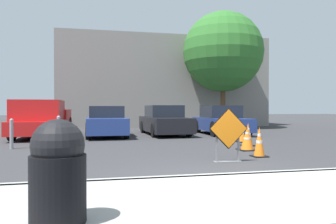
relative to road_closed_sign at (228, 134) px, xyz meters
The scene contains 18 objects.
ground_plane 8.15m from the road_closed_sign, 96.69° to the left, with size 96.00×96.00×0.00m, color #333335.
sidewalk_strip 3.40m from the road_closed_sign, 106.44° to the right, with size 25.14×2.56×0.14m.
curb_lip 2.24m from the road_closed_sign, 116.14° to the right, with size 25.14×0.20×0.14m.
road_closed_sign is the anchor object (origin of this frame).
traffic_cone_nearest 1.35m from the road_closed_sign, 29.42° to the left, with size 0.39×0.39×0.80m.
traffic_cone_second 2.46m from the road_closed_sign, 53.62° to the left, with size 0.53×0.53×0.73m.
traffic_cone_third 3.65m from the road_closed_sign, 56.62° to the left, with size 0.44×0.44×0.79m.
traffic_cone_fourth 4.87m from the road_closed_sign, 61.09° to the left, with size 0.44×0.44×0.65m.
traffic_cone_fifth 6.15m from the road_closed_sign, 63.17° to the left, with size 0.43×0.43×0.77m.
pickup_truck 9.71m from the road_closed_sign, 124.09° to the left, with size 2.16×5.54×1.63m.
parked_car_nearest 8.31m from the road_closed_sign, 108.54° to the left, with size 1.79×4.15×1.39m.
parked_car_second 8.34m from the road_closed_sign, 88.94° to the left, with size 1.92×4.57×1.43m.
parked_car_third 8.47m from the road_closed_sign, 69.60° to the left, with size 1.85×4.03×1.42m.
trash_bin 5.20m from the road_closed_sign, 131.84° to the right, with size 0.56×0.56×1.05m.
bollard_nearest 5.79m from the road_closed_sign, 137.91° to the left, with size 0.12×0.12×1.05m.
bollard_second 6.92m from the road_closed_sign, 145.89° to the left, with size 0.12×0.12×0.97m.
building_facade_backdrop 16.85m from the road_closed_sign, 84.17° to the left, with size 14.69×5.00×6.30m.
street_tree_behind_lot 14.11m from the road_closed_sign, 68.64° to the left, with size 5.14×5.14×7.50m.
Camera 1 is at (-2.15, -5.40, 1.30)m, focal length 35.00 mm.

